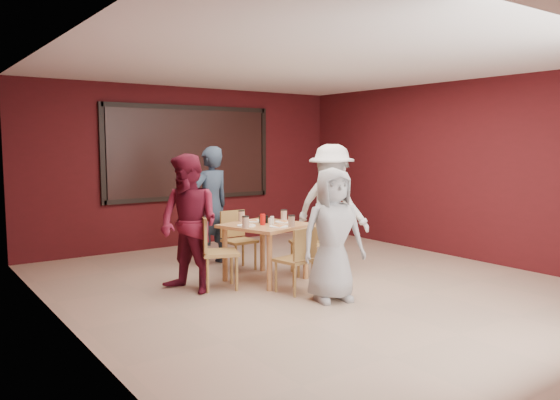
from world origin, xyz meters
TOP-DOWN VIEW (x-y plane):
  - floor at (0.00, 0.00)m, footprint 7.00×7.00m
  - window_blinds at (0.00, 3.45)m, footprint 3.00×0.02m
  - dining_table at (-0.34, 0.58)m, footprint 1.18×1.18m
  - chair_front at (-0.38, -0.20)m, footprint 0.45×0.45m
  - chair_back at (-0.31, 1.37)m, footprint 0.41×0.41m
  - chair_left at (-1.12, 0.59)m, footprint 0.57×0.57m
  - chair_right at (0.39, 0.49)m, footprint 0.55×0.55m
  - diner_front at (-0.24, -0.65)m, footprint 0.87×0.69m
  - diner_back at (-0.47, 1.86)m, footprint 0.71×0.53m
  - diner_left at (-1.43, 0.63)m, footprint 0.90×1.00m
  - diner_right at (0.87, 0.64)m, footprint 1.01×1.32m

SIDE VIEW (x-z plane):
  - floor at x=0.00m, z-range 0.00..0.00m
  - chair_front at x=-0.38m, z-range 0.05..0.87m
  - chair_back at x=-0.31m, z-range 0.06..0.90m
  - chair_right at x=0.39m, z-range 0.06..0.94m
  - chair_left at x=-1.12m, z-range 0.06..0.98m
  - dining_table at x=-0.34m, z-range 0.21..1.12m
  - diner_front at x=-0.24m, z-range 0.00..1.55m
  - diner_left at x=-1.43m, z-range 0.00..1.70m
  - diner_back at x=-0.47m, z-range 0.00..1.77m
  - diner_right at x=0.87m, z-range 0.00..1.81m
  - window_blinds at x=0.00m, z-range 0.90..2.40m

